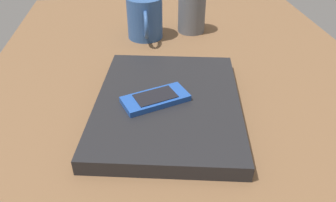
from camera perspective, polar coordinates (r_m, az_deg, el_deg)
name	(u,v)px	position (r cm, az deg, el deg)	size (l,w,h in cm)	color
desk_surface	(188,102)	(62.33, 3.43, -0.25)	(120.00, 80.00, 3.00)	brown
laptop_closed	(168,105)	(56.87, 0.00, -0.61)	(31.24, 24.05, 2.54)	black
cell_phone_on_laptop	(155,99)	(55.19, -2.17, 0.41)	(8.51, 11.96, 1.12)	#1E479E
pen_cup	(192,13)	(86.83, 4.07, 14.80)	(6.83, 6.83, 9.54)	#595B60
coffee_mug	(145,18)	(83.07, -3.98, 14.02)	(12.20, 8.56, 9.93)	#2D518C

